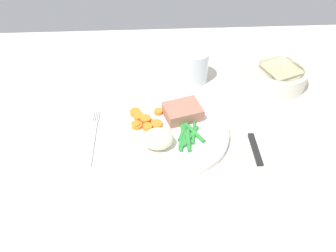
% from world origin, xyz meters
% --- Properties ---
extents(dining_table, '(1.20, 0.90, 0.02)m').
position_xyz_m(dining_table, '(0.00, 0.00, 0.01)').
color(dining_table, beige).
rests_on(dining_table, ground).
extents(dinner_plate, '(0.26, 0.26, 0.02)m').
position_xyz_m(dinner_plate, '(-0.00, -0.03, 0.03)').
color(dinner_plate, white).
rests_on(dinner_plate, dining_table).
extents(meat_portion, '(0.09, 0.08, 0.03)m').
position_xyz_m(meat_portion, '(0.03, 0.01, 0.05)').
color(meat_portion, '#A86B56').
rests_on(meat_portion, dinner_plate).
extents(mashed_potatoes, '(0.06, 0.05, 0.04)m').
position_xyz_m(mashed_potatoes, '(-0.03, -0.07, 0.06)').
color(mashed_potatoes, beige).
rests_on(mashed_potatoes, dinner_plate).
extents(carrot_slices, '(0.07, 0.07, 0.01)m').
position_xyz_m(carrot_slices, '(-0.06, -0.00, 0.04)').
color(carrot_slices, orange).
rests_on(carrot_slices, dinner_plate).
extents(green_beans, '(0.06, 0.10, 0.01)m').
position_xyz_m(green_beans, '(0.04, -0.05, 0.04)').
color(green_beans, '#2D8C38').
rests_on(green_beans, dinner_plate).
extents(fork, '(0.01, 0.17, 0.00)m').
position_xyz_m(fork, '(-0.17, -0.03, 0.02)').
color(fork, silver).
rests_on(fork, dining_table).
extents(knife, '(0.02, 0.21, 0.01)m').
position_xyz_m(knife, '(0.18, -0.03, 0.02)').
color(knife, black).
rests_on(knife, dining_table).
extents(water_glass, '(0.07, 0.07, 0.08)m').
position_xyz_m(water_glass, '(0.07, 0.18, 0.06)').
color(water_glass, silver).
rests_on(water_glass, dining_table).
extents(salad_bowl, '(0.14, 0.14, 0.05)m').
position_xyz_m(salad_bowl, '(0.29, 0.14, 0.05)').
color(salad_bowl, silver).
rests_on(salad_bowl, dining_table).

